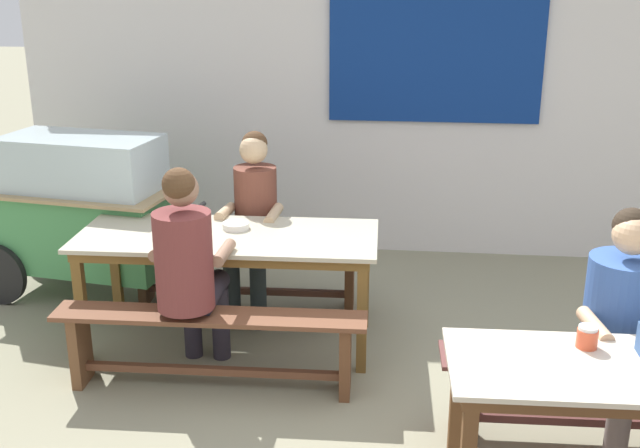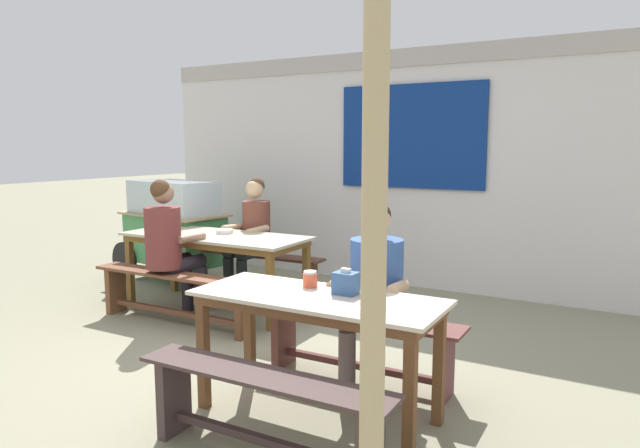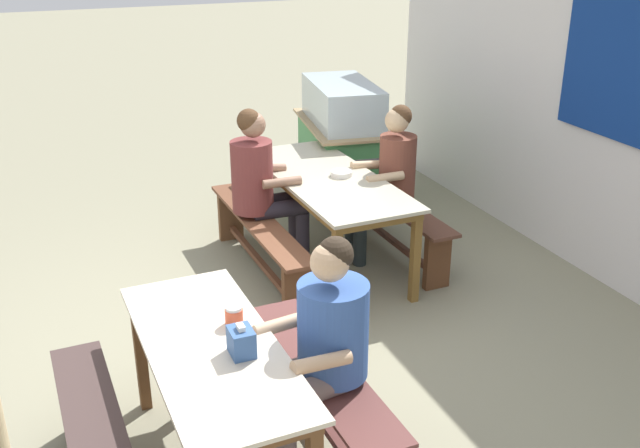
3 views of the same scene
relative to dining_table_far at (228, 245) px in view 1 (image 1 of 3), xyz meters
The scene contains 13 objects.
ground_plane 1.60m from the dining_table_far, 44.30° to the right, with size 40.00×40.00×0.00m, color gray.
backdrop_wall 2.28m from the dining_table_far, 61.16° to the left, with size 6.30×0.23×2.67m.
dining_table_far is the anchor object (origin of this frame).
dining_table_near 2.50m from the dining_table_far, 35.65° to the right, with size 1.52×0.64×0.75m.
bench_far_back 0.68m from the dining_table_far, 91.47° to the left, with size 1.73×0.29×0.47m.
bench_far_front 0.68m from the dining_table_far, 88.53° to the right, with size 1.79×0.29×0.47m.
bench_near_back 2.23m from the dining_table_far, 23.57° to the right, with size 1.46×0.33×0.47m.
food_cart 1.38m from the dining_table_far, 151.41° to the left, with size 1.68×0.92×1.20m.
person_center_facing 0.51m from the dining_table_far, 82.61° to the left, with size 0.42×0.55×1.28m.
person_left_back_turned 0.52m from the dining_table_far, 102.21° to the right, with size 0.44×0.59×1.31m.
person_right_near_table 2.35m from the dining_table_far, 23.53° to the right, with size 0.50×0.56×1.25m.
condiment_jar 2.30m from the dining_table_far, 34.61° to the right, with size 0.09×0.09×0.10m.
soup_bowl 0.14m from the dining_table_far, 73.88° to the left, with size 0.17×0.17×0.04m, color silver.
Camera 1 is at (0.02, -3.38, 2.31)m, focal length 42.89 mm.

